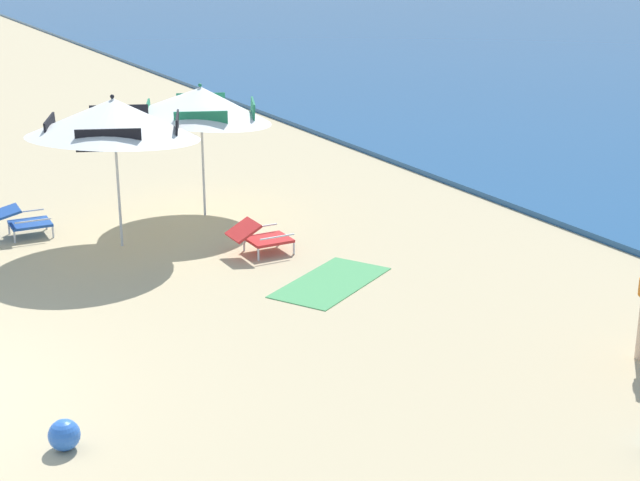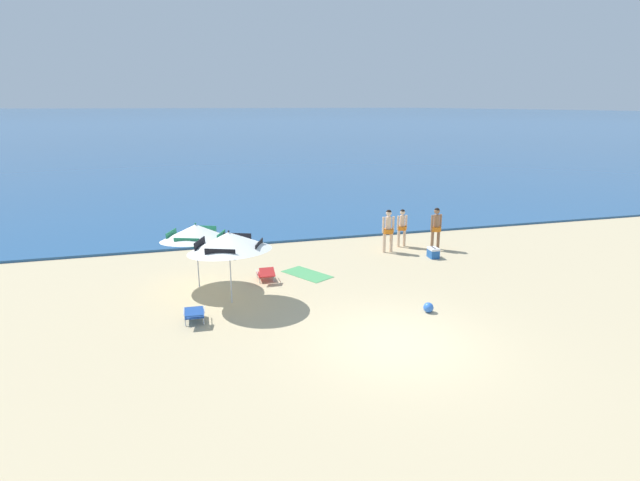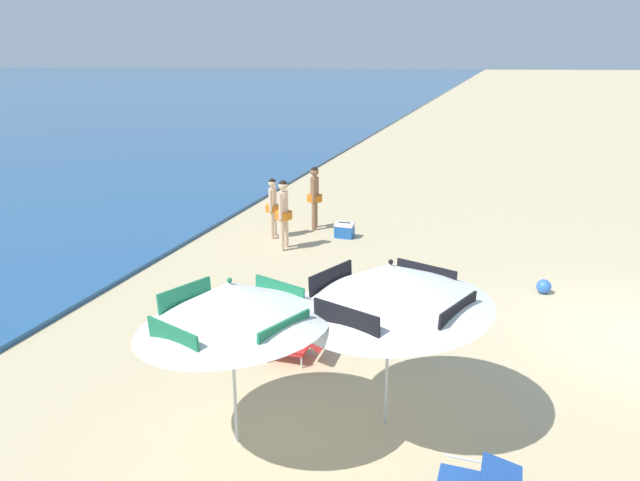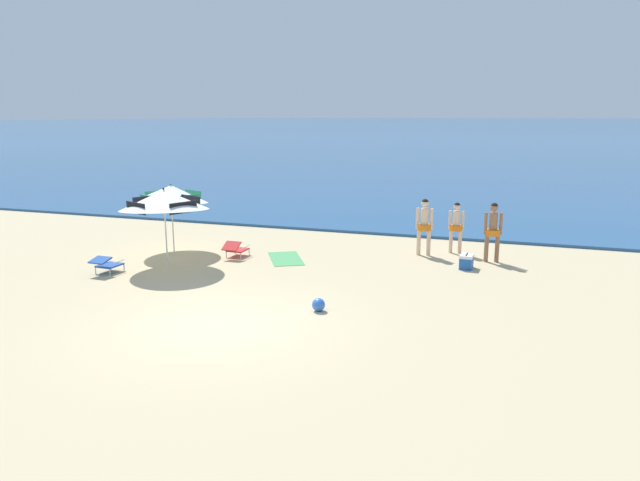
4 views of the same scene
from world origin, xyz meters
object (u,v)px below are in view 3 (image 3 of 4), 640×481
person_standing_near_shore (284,210)px  beach_towel (308,318)px  lounge_chair_under_umbrella (298,344)px  beach_umbrella_striped_main (390,286)px  person_wading_in (315,193)px  cooler_box (344,230)px  person_standing_beside (273,204)px  beach_ball (544,286)px  beach_umbrella_striped_second (231,304)px

person_standing_near_shore → beach_towel: person_standing_near_shore is taller
lounge_chair_under_umbrella → beach_umbrella_striped_main: bearing=-129.4°
person_wading_in → beach_towel: 6.20m
lounge_chair_under_umbrella → cooler_box: size_ratio=1.75×
person_standing_near_shore → person_standing_beside: bearing=34.8°
lounge_chair_under_umbrella → person_standing_beside: 6.88m
lounge_chair_under_umbrella → beach_ball: 5.65m
cooler_box → beach_towel: cooler_box is taller
person_standing_beside → lounge_chair_under_umbrella: bearing=-156.3°
beach_towel → beach_ball: bearing=-59.3°
beach_umbrella_striped_main → person_standing_beside: size_ratio=2.13×
beach_umbrella_striped_second → beach_towel: 4.18m
beach_umbrella_striped_main → person_standing_beside: 8.85m
lounge_chair_under_umbrella → person_standing_beside: person_standing_beside is taller
beach_umbrella_striped_second → person_standing_beside: size_ratio=1.56×
lounge_chair_under_umbrella → beach_ball: bearing=-44.2°
beach_umbrella_striped_second → beach_towel: beach_umbrella_striped_second is taller
beach_umbrella_striped_second → lounge_chair_under_umbrella: (2.22, -0.06, -1.58)m
person_standing_near_shore → person_standing_beside: size_ratio=1.10×
beach_umbrella_striped_second → person_standing_near_shore: size_ratio=1.42×
lounge_chair_under_umbrella → beach_towel: bearing=11.6°
beach_umbrella_striped_main → beach_umbrella_striped_second: 1.91m
cooler_box → beach_towel: bearing=-173.4°
cooler_box → beach_towel: size_ratio=0.28×
person_wading_in → person_standing_beside: bearing=144.3°
person_standing_near_shore → beach_ball: (-1.33, -6.07, -0.87)m
person_standing_near_shore → beach_towel: 4.38m
beach_umbrella_striped_second → person_standing_near_shore: beach_umbrella_striped_second is taller
beach_umbrella_striped_main → person_wading_in: bearing=22.2°
beach_umbrella_striped_main → person_standing_beside: bearing=30.0°
person_wading_in → cooler_box: (-0.62, -1.02, -0.82)m
beach_umbrella_striped_main → beach_ball: (5.39, -2.30, -1.78)m
beach_ball → beach_umbrella_striped_second: bearing=147.4°
person_standing_near_shore → beach_umbrella_striped_main: bearing=-150.7°
person_standing_near_shore → lounge_chair_under_umbrella: bearing=-158.4°
person_wading_in → beach_ball: person_wading_in is taller
cooler_box → lounge_chair_under_umbrella: bearing=-172.3°
person_standing_beside → cooler_box: person_standing_beside is taller
beach_umbrella_striped_second → cooler_box: beach_umbrella_striped_second is taller
beach_umbrella_striped_main → person_wading_in: (8.76, 3.57, -0.90)m
beach_umbrella_striped_main → person_standing_near_shore: 7.76m
cooler_box → beach_towel: (-5.27, -0.61, -0.20)m
beach_towel → beach_umbrella_striped_second: bearing=-176.2°
beach_umbrella_striped_main → cooler_box: (8.13, 2.55, -1.72)m
beach_umbrella_striped_second → person_standing_beside: bearing=17.6°
beach_umbrella_striped_main → lounge_chair_under_umbrella: bearing=50.6°
person_standing_beside → beach_ball: size_ratio=5.45×
person_standing_beside → beach_ball: (-2.23, -6.69, -0.78)m
person_standing_near_shore → beach_towel: bearing=-154.7°
beach_umbrella_striped_main → beach_umbrella_striped_second: (-0.88, 1.70, -0.07)m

